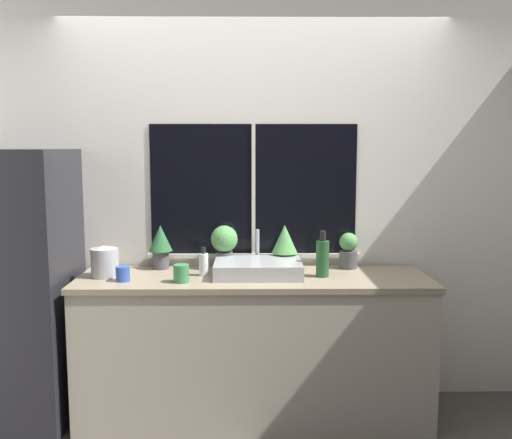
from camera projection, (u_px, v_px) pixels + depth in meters
name	position (u px, v px, depth m)	size (l,w,h in m)	color
wall_back	(253.00, 197.00, 3.78)	(8.00, 0.09, 2.70)	silver
wall_right	(507.00, 188.00, 4.63)	(0.06, 7.00, 2.70)	silver
counter	(254.00, 347.00, 3.53)	(2.14, 0.62, 0.90)	#B2A893
refrigerator	(16.00, 287.00, 3.47)	(0.67, 0.73, 1.67)	#232328
sink	(258.00, 268.00, 3.50)	(0.53, 0.45, 0.25)	#ADADB2
potted_plant_far_left	(161.00, 243.00, 3.67)	(0.15, 0.15, 0.28)	#4C4C51
potted_plant_center_left	(224.00, 243.00, 3.67)	(0.17, 0.17, 0.28)	#4C4C51
potted_plant_center_right	(285.00, 243.00, 3.68)	(0.17, 0.17, 0.29)	#4C4C51
potted_plant_far_right	(348.00, 250.00, 3.69)	(0.12, 0.12, 0.23)	#4C4C51
soap_bottle	(204.00, 264.00, 3.49)	(0.06, 0.06, 0.18)	white
bottle_tall	(323.00, 258.00, 3.45)	(0.08, 0.08, 0.28)	#235128
mug_blue	(123.00, 274.00, 3.34)	(0.08, 0.08, 0.09)	#3351AD
mug_green	(181.00, 273.00, 3.31)	(0.09, 0.09, 0.10)	#38844C
kettle	(105.00, 262.00, 3.45)	(0.17, 0.17, 0.19)	#B2B2B7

